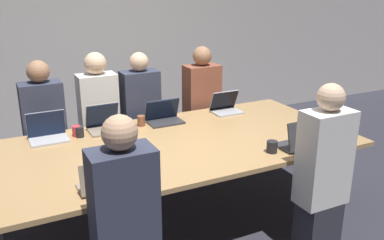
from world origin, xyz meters
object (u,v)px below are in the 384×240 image
Objects in this scene: laptop_near_left at (102,182)px; stapler at (135,157)px; cup_far_center at (141,121)px; person_far_right at (202,109)px; person_far_midleft at (99,121)px; laptop_far_center at (164,116)px; person_near_right at (323,174)px; laptop_far_right at (226,106)px; cup_far_midleft at (77,131)px; person_near_left at (125,227)px; person_far_left at (45,134)px; cup_near_right at (272,147)px; laptop_near_right at (301,140)px; cup_far_left at (80,132)px; laptop_far_left at (47,132)px; person_far_center at (141,118)px; laptop_far_midleft at (104,123)px.

laptop_near_left is 0.55m from stapler.
cup_far_center is 0.07× the size of person_far_right.
cup_far_center is 0.07× the size of person_far_midleft.
laptop_far_center is 0.80m from person_far_right.
laptop_far_right is (0.02, 1.54, 0.14)m from person_near_right.
cup_far_midleft is 1.56m from person_near_left.
cup_near_right is (1.62, -1.53, 0.12)m from person_far_left.
laptop_near_right is 0.24× the size of person_far_right.
laptop_near_left is at bearing -129.43° from laptop_far_center.
person_far_midleft is (-1.32, 1.67, -0.13)m from laptop_near_right.
person_far_midleft reaches higher than person_far_right.
stapler is at bearing -68.39° from cup_far_left.
person_far_right is at bearing 12.74° from laptop_far_left.
laptop_far_left is 3.43× the size of cup_far_midleft.
person_far_left is 0.99× the size of person_far_midleft.
person_near_right is at bearing -57.90° from cup_far_center.
laptop_far_left is 1.04× the size of laptop_near_left.
person_far_right is (1.78, 0.04, 0.00)m from person_far_left.
laptop_far_center reaches higher than stapler.
person_far_midleft is 2.10m from person_near_left.
laptop_near_left reaches higher than cup_far_left.
laptop_near_left is at bearing -103.95° from person_far_midleft.
cup_near_right is at bearing -95.65° from person_far_right.
person_far_center is at bearing 178.19° from person_far_right.
person_far_center is at bearing 29.95° from cup_far_midleft.
person_near_left is (0.02, -0.40, -0.14)m from laptop_near_left.
person_far_center is 4.38× the size of laptop_near_left.
person_far_left is at bearing 136.74° from cup_near_right.
person_far_midleft reaches higher than person_near_right.
laptop_near_right is 1.75m from person_near_left.
stapler is (-0.49, -1.21, 0.11)m from person_far_center.
cup_far_midleft is at bearing -59.71° from person_far_left.
cup_far_left is 0.07× the size of person_near_right.
stapler is at bearing -16.80° from laptop_near_right.
laptop_far_midleft is 3.11× the size of cup_far_midleft.
person_near_left is 2.54m from person_far_right.
person_far_midleft is at bearing 58.30° from stapler.
laptop_far_midleft is (0.25, 0.08, 0.03)m from cup_far_left.
cup_near_right is at bearing -35.12° from laptop_far_left.
person_far_center is 14.40× the size of cup_far_midleft.
laptop_far_left is 0.89m from cup_far_center.
person_near_left reaches higher than laptop_near_left.
person_far_left is 4.41× the size of laptop_near_left.
cup_far_left is 0.62m from cup_far_center.
person_far_right is at bearing 13.88° from stapler.
person_far_left reaches higher than stapler.
cup_near_right is (0.59, -1.58, 0.13)m from person_far_center.
cup_far_left is 0.28× the size of laptop_near_right.
laptop_near_left is (-1.73, 0.01, -0.01)m from laptop_near_right.
cup_far_midleft is at bearing -43.70° from person_near_right.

